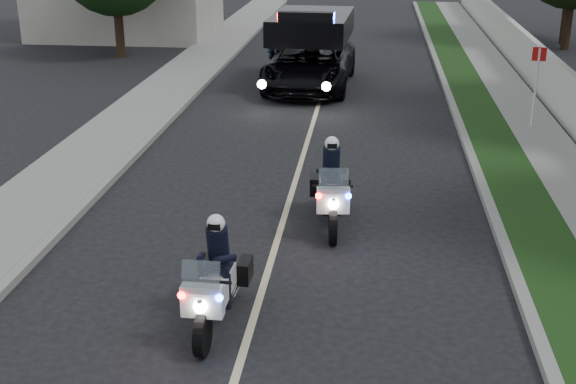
% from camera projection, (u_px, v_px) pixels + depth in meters
% --- Properties ---
extents(ground, '(120.00, 120.00, 0.00)m').
position_uv_depth(ground, '(249.00, 334.00, 10.88)').
color(ground, black).
rests_on(ground, ground).
extents(curb_right, '(0.20, 60.00, 0.15)m').
position_uv_depth(curb_right, '(465.00, 139.00, 19.71)').
color(curb_right, gray).
rests_on(curb_right, ground).
extents(grass_verge, '(1.20, 60.00, 0.16)m').
position_uv_depth(grass_verge, '(492.00, 140.00, 19.64)').
color(grass_verge, '#193814').
rests_on(grass_verge, ground).
extents(sidewalk_right, '(1.40, 60.00, 0.16)m').
position_uv_depth(sidewalk_right, '(544.00, 142.00, 19.50)').
color(sidewalk_right, gray).
rests_on(sidewalk_right, ground).
extents(curb_left, '(0.20, 60.00, 0.15)m').
position_uv_depth(curb_left, '(159.00, 130.00, 20.57)').
color(curb_left, gray).
rests_on(curb_left, ground).
extents(sidewalk_left, '(2.00, 60.00, 0.16)m').
position_uv_depth(sidewalk_left, '(120.00, 128.00, 20.69)').
color(sidewalk_left, gray).
rests_on(sidewalk_left, ground).
extents(lane_marking, '(0.12, 50.00, 0.01)m').
position_uv_depth(lane_marking, '(309.00, 137.00, 20.17)').
color(lane_marking, '#BFB78C').
rests_on(lane_marking, ground).
extents(police_moto_left, '(0.75, 2.00, 1.69)m').
position_uv_depth(police_moto_left, '(217.00, 323.00, 11.18)').
color(police_moto_left, silver).
rests_on(police_moto_left, ground).
extents(police_moto_right, '(0.92, 2.11, 1.74)m').
position_uv_depth(police_moto_right, '(330.00, 225.00, 14.63)').
color(police_moto_right, silver).
rests_on(police_moto_right, ground).
extents(police_suv, '(2.97, 5.99, 2.85)m').
position_uv_depth(police_suv, '(310.00, 87.00, 25.73)').
color(police_suv, black).
rests_on(police_suv, ground).
extents(bicycle, '(0.81, 1.77, 0.89)m').
position_uv_depth(bicycle, '(275.00, 72.00, 28.11)').
color(bicycle, black).
rests_on(bicycle, ground).
extents(cyclist, '(0.66, 0.48, 1.71)m').
position_uv_depth(cyclist, '(275.00, 72.00, 28.11)').
color(cyclist, black).
rests_on(cyclist, ground).
extents(sign_post, '(0.44, 0.44, 2.38)m').
position_uv_depth(sign_post, '(530.00, 131.00, 20.70)').
color(sign_post, red).
rests_on(sign_post, ground).
extents(tree_right_d, '(7.93, 7.93, 10.44)m').
position_uv_depth(tree_right_d, '(562.00, 43.00, 33.94)').
color(tree_right_d, '#153F17').
rests_on(tree_right_d, ground).
extents(tree_right_e, '(4.76, 4.76, 7.84)m').
position_uv_depth(tree_right_e, '(564.00, 49.00, 32.57)').
color(tree_right_e, black).
rests_on(tree_right_e, ground).
extents(tree_left_near, '(5.08, 5.08, 7.67)m').
position_uv_depth(tree_left_near, '(121.00, 57.00, 30.85)').
color(tree_left_near, '#143612').
rests_on(tree_left_near, ground).
extents(tree_left_far, '(8.29, 8.29, 10.80)m').
position_uv_depth(tree_left_far, '(141.00, 37.00, 35.62)').
color(tree_left_far, '#133410').
rests_on(tree_left_far, ground).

